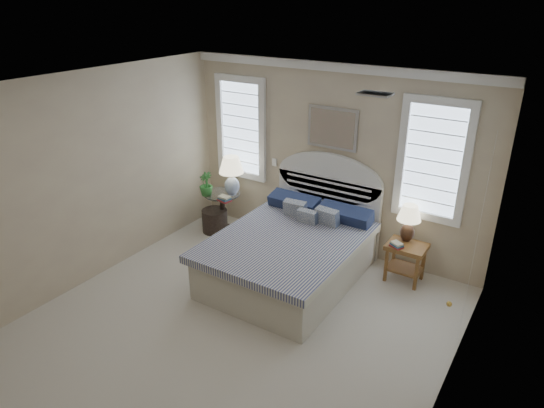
{
  "coord_description": "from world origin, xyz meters",
  "views": [
    {
      "loc": [
        2.8,
        -3.45,
        3.53
      ],
      "look_at": [
        -0.05,
        1.0,
        1.22
      ],
      "focal_mm": 32.0,
      "sensor_mm": 36.0,
      "label": 1
    }
  ],
  "objects": [
    {
      "name": "bed",
      "position": [
        0.0,
        1.46,
        0.39
      ],
      "size": [
        1.72,
        2.28,
        1.47
      ],
      "color": "beige",
      "rests_on": "floor"
    },
    {
      "name": "closet_door",
      "position": [
        2.23,
        1.2,
        1.2
      ],
      "size": [
        0.02,
        1.8,
        2.4
      ],
      "primitive_type": "cube",
      "color": "white",
      "rests_on": "floor"
    },
    {
      "name": "ceiling",
      "position": [
        0.0,
        0.0,
        2.7
      ],
      "size": [
        4.5,
        5.0,
        0.01
      ],
      "primitive_type": "cube",
      "color": "silver",
      "rests_on": "wall_back"
    },
    {
      "name": "lamp_left",
      "position": [
        -1.49,
        2.11,
        1.01
      ],
      "size": [
        0.46,
        0.46,
        0.62
      ],
      "rotation": [
        0.0,
        0.0,
        0.24
      ],
      "color": "silver",
      "rests_on": "side_table_left"
    },
    {
      "name": "lamp_right",
      "position": [
        1.25,
        2.27,
        0.84
      ],
      "size": [
        0.38,
        0.38,
        0.51
      ],
      "rotation": [
        0.0,
        0.0,
        0.27
      ],
      "color": "black",
      "rests_on": "nightstand_right"
    },
    {
      "name": "crown_molding",
      "position": [
        0.0,
        2.46,
        2.64
      ],
      "size": [
        4.5,
        0.08,
        0.12
      ],
      "primitive_type": "cube",
      "color": "white",
      "rests_on": "wall_back"
    },
    {
      "name": "window_right",
      "position": [
        1.4,
        2.48,
        1.6
      ],
      "size": [
        0.9,
        0.06,
        1.6
      ],
      "primitive_type": "cube",
      "color": "#C8E1FD",
      "rests_on": "wall_back"
    },
    {
      "name": "books_right",
      "position": [
        1.2,
        2.02,
        0.56
      ],
      "size": [
        0.19,
        0.17,
        0.07
      ],
      "rotation": [
        0.0,
        0.0,
        -0.42
      ],
      "color": "maroon",
      "rests_on": "nightstand_right"
    },
    {
      "name": "wall_left",
      "position": [
        -2.25,
        0.0,
        1.35
      ],
      "size": [
        0.02,
        5.0,
        2.7
      ],
      "primitive_type": "cube",
      "color": "tan",
      "rests_on": "floor"
    },
    {
      "name": "hvac_vent",
      "position": [
        1.2,
        0.8,
        2.68
      ],
      "size": [
        0.3,
        0.2,
        0.02
      ],
      "primitive_type": "cube",
      "color": "#B2B2B2",
      "rests_on": "ceiling"
    },
    {
      "name": "side_table_left",
      "position": [
        -1.65,
        2.05,
        0.39
      ],
      "size": [
        0.56,
        0.56,
        0.63
      ],
      "color": "black",
      "rests_on": "floor"
    },
    {
      "name": "switch_plate",
      "position": [
        -0.95,
        2.48,
        1.15
      ],
      "size": [
        0.08,
        0.01,
        0.12
      ],
      "primitive_type": "cube",
      "color": "white",
      "rests_on": "wall_back"
    },
    {
      "name": "painting",
      "position": [
        0.0,
        2.46,
        1.82
      ],
      "size": [
        0.74,
        0.04,
        0.58
      ],
      "primitive_type": "cube",
      "color": "silver",
      "rests_on": "wall_back"
    },
    {
      "name": "nightstand_right",
      "position": [
        1.3,
        2.15,
        0.39
      ],
      "size": [
        0.5,
        0.4,
        0.53
      ],
      "color": "brown",
      "rests_on": "floor"
    },
    {
      "name": "books_left",
      "position": [
        -1.43,
        1.83,
        0.67
      ],
      "size": [
        0.22,
        0.17,
        0.08
      ],
      "rotation": [
        0.0,
        0.0,
        -0.19
      ],
      "color": "maroon",
      "rests_on": "side_table_left"
    },
    {
      "name": "floor_pot",
      "position": [
        -1.73,
        1.93,
        0.18
      ],
      "size": [
        0.53,
        0.53,
        0.37
      ],
      "primitive_type": "cylinder",
      "rotation": [
        0.0,
        0.0,
        0.39
      ],
      "color": "black",
      "rests_on": "floor"
    },
    {
      "name": "window_left",
      "position": [
        -1.55,
        2.48,
        1.6
      ],
      "size": [
        0.9,
        0.06,
        1.6
      ],
      "primitive_type": "cube",
      "color": "#C8E1FD",
      "rests_on": "wall_back"
    },
    {
      "name": "wall_right",
      "position": [
        2.25,
        0.0,
        1.35
      ],
      "size": [
        0.02,
        5.0,
        2.7
      ],
      "primitive_type": "cube",
      "color": "tan",
      "rests_on": "floor"
    },
    {
      "name": "wall_back",
      "position": [
        0.0,
        2.5,
        1.35
      ],
      "size": [
        4.5,
        0.02,
        2.7
      ],
      "primitive_type": "cube",
      "color": "tan",
      "rests_on": "floor"
    },
    {
      "name": "potted_plant",
      "position": [
        -1.81,
        1.86,
        0.82
      ],
      "size": [
        0.22,
        0.22,
        0.37
      ],
      "primitive_type": "imported",
      "rotation": [
        0.0,
        0.0,
        -0.08
      ],
      "color": "#417830",
      "rests_on": "side_table_left"
    },
    {
      "name": "floor",
      "position": [
        0.0,
        0.0,
        0.0
      ],
      "size": [
        4.5,
        5.0,
        0.01
      ],
      "primitive_type": "cube",
      "color": "beige",
      "rests_on": "ground"
    }
  ]
}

